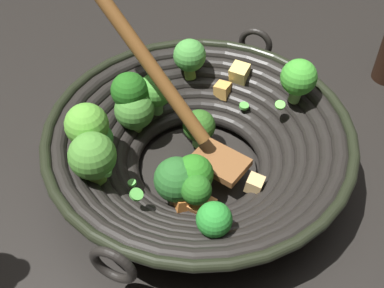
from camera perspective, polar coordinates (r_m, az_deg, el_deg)
ground_plane at (r=0.69m, az=0.76°, el=-3.17°), size 4.00×4.00×0.00m
wok at (r=0.65m, az=0.39°, el=0.13°), size 0.43×0.40×0.27m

